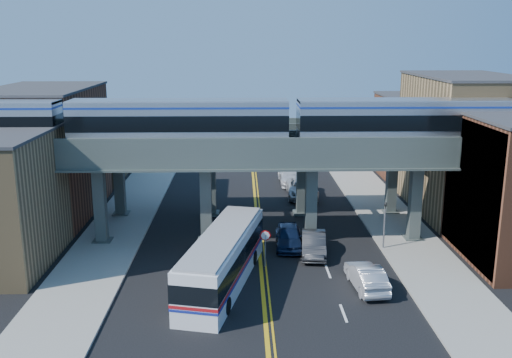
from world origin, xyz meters
The scene contains 19 objects.
ground centered at (0.00, 0.00, 0.00)m, with size 120.00×120.00×0.00m, color black.
sidewalk_west centered at (-11.50, 10.00, 0.08)m, with size 5.00×70.00×0.16m, color gray.
sidewalk_east centered at (11.50, 10.00, 0.08)m, with size 5.00×70.00×0.16m, color gray.
building_west_b centered at (-18.50, 16.00, 5.50)m, with size 8.00×14.00×11.00m, color brown.
building_west_c centered at (-18.50, 29.00, 4.00)m, with size 8.00×10.00×8.00m, color olive.
building_east_b centered at (18.50, 16.00, 6.00)m, with size 8.00×14.00×12.00m, color olive.
building_east_c centered at (18.50, 29.00, 4.50)m, with size 8.00×10.00×9.00m, color brown.
mural_panel centered at (14.55, 4.00, 4.75)m, with size 0.10×9.50×9.50m, color teal.
elevated_viaduct_near centered at (0.00, 8.00, 6.47)m, with size 52.00×3.60×7.40m.
elevated_viaduct_far centered at (0.00, 15.00, 6.47)m, with size 52.00×3.60×7.40m.
transit_train centered at (-5.81, 8.00, 9.34)m, with size 49.10×3.08×3.59m.
stop_sign centered at (0.30, 3.00, 1.76)m, with size 0.76×0.09×2.63m.
traffic_signal centered at (9.20, 6.00, 2.30)m, with size 0.15×0.18×4.10m.
transit_bus centered at (-2.50, 0.21, 1.65)m, with size 5.49×12.79×3.22m.
car_lane_a centered at (2.22, 6.77, 0.83)m, with size 1.97×4.90×1.67m, color #111F3F.
car_lane_b centered at (3.91, 5.18, 0.80)m, with size 1.70×4.87×1.61m, color #29292C.
car_lane_c centered at (4.67, 20.60, 0.87)m, with size 2.87×6.23×1.73m, color #BBBBBD.
car_lane_d centered at (4.05, 26.09, 0.92)m, with size 2.57×6.33×1.84m, color silver.
car_parked_curb centered at (6.50, -0.67, 0.79)m, with size 1.66×4.77×1.57m, color #ACADB1.
Camera 1 is at (-1.25, -33.60, 15.27)m, focal length 40.00 mm.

